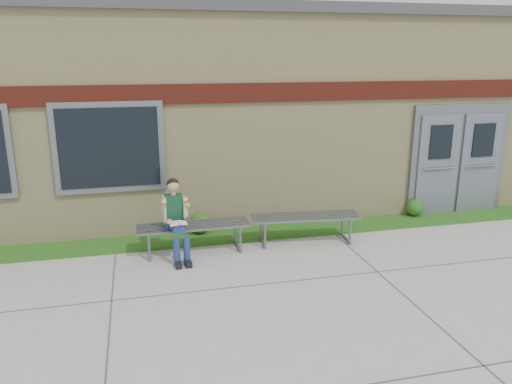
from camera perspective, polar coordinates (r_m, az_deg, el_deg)
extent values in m
plane|color=#9E9E99|center=(7.30, 8.39, -11.39)|extent=(80.00, 80.00, 0.00)
cube|color=#175216|center=(9.55, 2.60, -4.54)|extent=(16.00, 0.80, 0.02)
cube|color=beige|center=(12.34, -1.73, 9.53)|extent=(16.00, 6.00, 4.00)
cube|color=#3F3F42|center=(12.30, -1.81, 19.31)|extent=(16.20, 6.20, 0.20)
cube|color=maroon|center=(9.35, 2.16, 11.32)|extent=(16.00, 0.06, 0.35)
cube|color=slate|center=(9.12, -16.42, 4.89)|extent=(1.90, 0.08, 1.60)
cube|color=black|center=(9.08, -16.43, 4.85)|extent=(1.70, 0.04, 1.40)
cube|color=slate|center=(11.30, 22.07, 3.48)|extent=(2.20, 0.08, 2.30)
cube|color=slate|center=(10.99, 20.04, 2.85)|extent=(0.92, 0.06, 2.10)
cube|color=slate|center=(11.57, 24.18, 3.01)|extent=(0.92, 0.06, 2.10)
cube|color=slate|center=(8.53, -7.14, -3.83)|extent=(1.90, 0.54, 0.04)
cube|color=slate|center=(8.58, -12.16, -5.80)|extent=(0.05, 0.53, 0.43)
cube|color=slate|center=(8.72, -2.10, -5.07)|extent=(0.05, 0.53, 0.43)
cube|color=slate|center=(8.95, 5.69, -2.81)|extent=(1.96, 0.72, 0.04)
cube|color=slate|center=(8.82, 0.91, -4.81)|extent=(0.10, 0.53, 0.44)
cube|color=slate|center=(9.31, 10.13, -3.96)|extent=(0.10, 0.53, 0.44)
cube|color=navy|center=(8.42, -9.31, -3.50)|extent=(0.33, 0.25, 0.15)
cube|color=#0D3122|center=(8.32, -9.37, -1.70)|extent=(0.31, 0.21, 0.42)
sphere|color=tan|center=(8.21, -9.47, 0.72)|extent=(0.21, 0.21, 0.19)
sphere|color=black|center=(8.22, -9.50, 0.88)|extent=(0.22, 0.22, 0.20)
cylinder|color=navy|center=(8.18, -9.58, -3.95)|extent=(0.18, 0.40, 0.14)
cylinder|color=navy|center=(8.21, -8.44, -3.84)|extent=(0.18, 0.40, 0.14)
cylinder|color=navy|center=(8.11, -9.05, -6.81)|extent=(0.11, 0.11, 0.46)
cylinder|color=navy|center=(8.14, -7.91, -6.68)|extent=(0.11, 0.11, 0.46)
cube|color=black|center=(8.12, -8.91, -8.17)|extent=(0.12, 0.25, 0.09)
cube|color=black|center=(8.15, -7.77, -8.04)|extent=(0.12, 0.25, 0.09)
cylinder|color=tan|center=(8.22, -10.51, -1.55)|extent=(0.10, 0.21, 0.24)
cylinder|color=tan|center=(8.28, -8.14, -1.33)|extent=(0.10, 0.21, 0.24)
cube|color=white|center=(8.06, -8.89, -3.53)|extent=(0.30, 0.23, 0.01)
cube|color=#BC464C|center=(8.07, -8.89, -3.60)|extent=(0.30, 0.24, 0.01)
sphere|color=#7CBC32|center=(8.16, -7.77, -1.49)|extent=(0.08, 0.08, 0.08)
sphere|color=#175216|center=(9.43, -6.41, -3.57)|extent=(0.39, 0.39, 0.39)
sphere|color=#175216|center=(10.90, 17.69, -1.70)|extent=(0.35, 0.35, 0.35)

